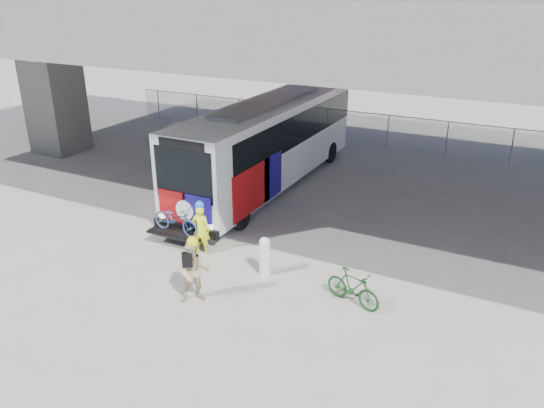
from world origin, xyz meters
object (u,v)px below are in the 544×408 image
Objects in this scene: bollard at (265,255)px; cyclist_tan at (194,271)px; bike_parked at (353,288)px; bus at (269,138)px; cyclist_hivis at (201,228)px.

cyclist_tan is at bearing -114.89° from bollard.
cyclist_tan reaches higher than bike_parked.
cyclist_tan is at bearing -74.81° from bus.
cyclist_hivis is 2.87m from cyclist_tan.
bus is 7.21× the size of cyclist_hivis.
bus is 9.41m from cyclist_tan.
bike_parked is (6.30, -7.19, -1.60)m from bus.
cyclist_tan is at bearing 106.46° from cyclist_hivis.
bollard reaches higher than bike_parked.
bollard is at bearing 99.95° from bike_parked.
bike_parked is at bearing -48.76° from bus.
cyclist_tan is (1.48, -2.46, 0.06)m from cyclist_hivis.
cyclist_tan is 4.29m from bike_parked.
bollard is 0.73× the size of bike_parked.
cyclist_hivis reaches higher than bollard.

